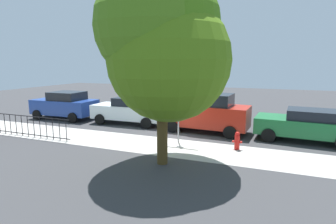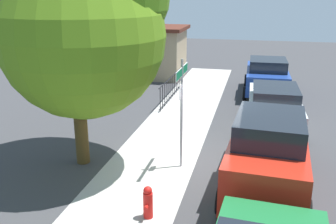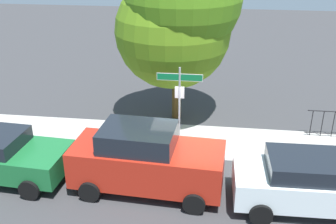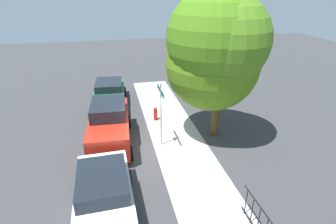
{
  "view_description": "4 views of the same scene",
  "coord_description": "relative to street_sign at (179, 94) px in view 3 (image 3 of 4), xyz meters",
  "views": [
    {
      "loc": [
        -4.72,
        12.33,
        3.66
      ],
      "look_at": [
        0.15,
        0.07,
        1.32
      ],
      "focal_mm": 29.72,
      "sensor_mm": 36.0,
      "label": 1
    },
    {
      "loc": [
        -10.33,
        -1.55,
        4.92
      ],
      "look_at": [
        0.18,
        0.95,
        1.41
      ],
      "focal_mm": 40.14,
      "sensor_mm": 36.0,
      "label": 2
    },
    {
      "loc": [
        0.73,
        -12.15,
        7.26
      ],
      "look_at": [
        -0.88,
        0.23,
        1.61
      ],
      "focal_mm": 42.92,
      "sensor_mm": 36.0,
      "label": 3
    },
    {
      "loc": [
        10.35,
        -1.7,
        7.01
      ],
      "look_at": [
        -0.62,
        0.76,
        1.69
      ],
      "focal_mm": 28.2,
      "sensor_mm": 36.0,
      "label": 4
    }
  ],
  "objects": [
    {
      "name": "sidewalk_strip",
      "position": [
        2.51,
        0.9,
        -2.21
      ],
      "size": [
        24.0,
        2.6,
        0.0
      ],
      "primitive_type": "cube",
      "color": "#AAA6A0",
      "rests_on": "ground_plane"
    },
    {
      "name": "fire_hydrant",
      "position": [
        -2.73,
        0.2,
        -1.83
      ],
      "size": [
        0.42,
        0.22,
        0.78
      ],
      "color": "red",
      "rests_on": "ground_plane"
    },
    {
      "name": "car_red",
      "position": [
        -0.74,
        -2.4,
        -1.19
      ],
      "size": [
        4.61,
        2.25,
        2.07
      ],
      "rotation": [
        0.0,
        0.0,
        -0.06
      ],
      "color": "#B32415",
      "rests_on": "ground_plane"
    },
    {
      "name": "street_sign",
      "position": [
        0.0,
        0.0,
        0.0
      ],
      "size": [
        1.54,
        0.07,
        3.17
      ],
      "color": "#9EA0A5",
      "rests_on": "ground_plane"
    },
    {
      "name": "car_white",
      "position": [
        4.05,
        -2.69,
        -1.38
      ],
      "size": [
        4.54,
        2.1,
        1.62
      ],
      "rotation": [
        0.0,
        0.0,
        0.02
      ],
      "color": "white",
      "rests_on": "ground_plane"
    },
    {
      "name": "shade_tree",
      "position": [
        -0.29,
        2.65,
        2.26
      ],
      "size": [
        4.8,
        4.53,
        7.12
      ],
      "color": "#4A3919",
      "rests_on": "ground_plane"
    },
    {
      "name": "ground_plane",
      "position": [
        0.51,
        -0.4,
        -2.21
      ],
      "size": [
        60.0,
        60.0,
        0.0
      ],
      "primitive_type": "plane",
      "color": "#38383A"
    }
  ]
}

